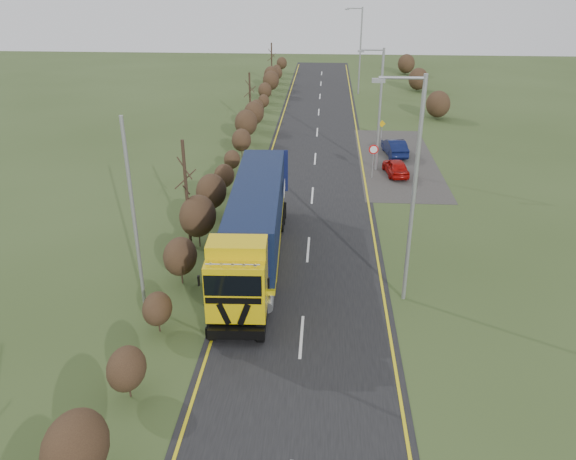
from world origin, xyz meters
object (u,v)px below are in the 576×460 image
(lorry, at_px, (255,223))
(streetlight_near, at_px, (411,184))
(car_blue_sedan, at_px, (395,147))
(speed_sign, at_px, (373,155))
(car_red_hatchback, at_px, (396,167))

(lorry, xyz_separation_m, streetlight_near, (7.13, -2.91, 3.38))
(car_blue_sedan, xyz_separation_m, speed_sign, (-2.19, -5.66, 1.11))
(car_red_hatchback, distance_m, streetlight_near, 18.06)
(lorry, height_order, car_blue_sedan, lorry)
(car_red_hatchback, bearing_deg, speed_sign, 16.01)
(car_red_hatchback, xyz_separation_m, streetlight_near, (-1.57, -17.26, 5.08))
(car_blue_sedan, relative_size, speed_sign, 1.61)
(car_blue_sedan, height_order, speed_sign, speed_sign)
(lorry, distance_m, streetlight_near, 8.41)
(car_blue_sedan, bearing_deg, car_red_hatchback, 77.40)
(car_red_hatchback, xyz_separation_m, speed_sign, (-1.78, -0.78, 1.17))
(car_red_hatchback, bearing_deg, lorry, 51.07)
(lorry, xyz_separation_m, car_blue_sedan, (9.11, 19.22, -1.64))
(car_red_hatchback, height_order, car_blue_sedan, car_blue_sedan)
(speed_sign, bearing_deg, lorry, -117.03)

